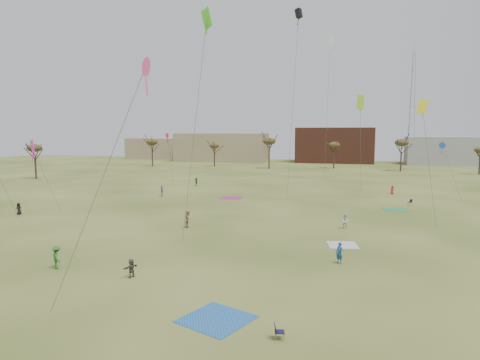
% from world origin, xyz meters
% --- Properties ---
extents(ground, '(260.00, 260.00, 0.00)m').
position_xyz_m(ground, '(0.00, 0.00, 0.00)').
color(ground, '#394917').
rests_on(ground, ground).
extents(flyer_near_center, '(1.36, 1.28, 1.85)m').
position_xyz_m(flyer_near_center, '(-10.38, -5.30, 0.92)').
color(flyer_near_center, '#2A6D24').
rests_on(flyer_near_center, ground).
extents(flyer_near_right, '(0.78, 0.72, 1.78)m').
position_xyz_m(flyer_near_right, '(11.25, 1.95, 0.89)').
color(flyer_near_right, '#1D4A88').
rests_on(flyer_near_right, ground).
extents(spectator_fore_b, '(0.89, 1.05, 1.92)m').
position_xyz_m(spectator_fore_b, '(-5.85, 11.14, 0.96)').
color(spectator_fore_b, '#9A7562').
rests_on(spectator_fore_b, ground).
extents(spectator_fore_c, '(0.91, 1.39, 1.44)m').
position_xyz_m(spectator_fore_c, '(-3.61, -5.60, 0.72)').
color(spectator_fore_c, brown).
rests_on(spectator_fore_c, ground).
extents(flyer_mid_a, '(0.86, 0.68, 1.55)m').
position_xyz_m(flyer_mid_a, '(-30.10, 12.30, 0.77)').
color(flyer_mid_a, black).
rests_on(flyer_mid_a, ground).
extents(spectator_mid_d, '(0.89, 1.13, 1.80)m').
position_xyz_m(spectator_mid_d, '(-18.85, 31.57, 0.90)').
color(spectator_mid_d, '#A14393').
rests_on(spectator_mid_d, ground).
extents(spectator_mid_e, '(0.90, 0.75, 1.70)m').
position_xyz_m(spectator_mid_e, '(11.37, 15.12, 0.85)').
color(spectator_mid_e, silver).
rests_on(spectator_mid_e, ground).
extents(flyer_far_a, '(1.05, 1.58, 1.63)m').
position_xyz_m(flyer_far_a, '(-18.38, 46.24, 0.82)').
color(flyer_far_a, '#306A23').
rests_on(flyer_far_a, ground).
extents(flyer_far_b, '(0.85, 0.78, 1.46)m').
position_xyz_m(flyer_far_b, '(18.50, 44.46, 0.73)').
color(flyer_far_b, red).
rests_on(flyer_far_b, ground).
extents(blanket_blue, '(4.68, 4.68, 0.03)m').
position_xyz_m(blanket_blue, '(4.78, -10.74, 0.00)').
color(blanket_blue, '#2761A9').
rests_on(blanket_blue, ground).
extents(blanket_cream, '(3.25, 3.25, 0.03)m').
position_xyz_m(blanket_cream, '(11.32, 7.94, 0.00)').
color(blanket_cream, silver).
rests_on(blanket_cream, ground).
extents(blanket_plum, '(3.69, 3.69, 0.03)m').
position_xyz_m(blanket_plum, '(-7.25, 33.15, 0.00)').
color(blanket_plum, '#9F3168').
rests_on(blanket_plum, ground).
extents(blanket_olive, '(3.73, 3.73, 0.03)m').
position_xyz_m(blanket_olive, '(17.72, 28.86, 0.00)').
color(blanket_olive, '#30864C').
rests_on(blanket_olive, ground).
extents(camp_chair_center, '(0.65, 0.62, 0.87)m').
position_xyz_m(camp_chair_center, '(8.72, -12.16, 0.26)').
color(camp_chair_center, '#131334').
rests_on(camp_chair_center, ground).
extents(camp_chair_right, '(0.73, 0.72, 0.87)m').
position_xyz_m(camp_chair_right, '(20.14, 33.42, 0.26)').
color(camp_chair_right, '#141233').
rests_on(camp_chair_right, ground).
extents(kites_aloft, '(69.80, 68.64, 27.81)m').
position_xyz_m(kites_aloft, '(3.47, 34.27, 21.39)').
color(kites_aloft, red).
rests_on(kites_aloft, ground).
extents(tree_line, '(117.44, 49.32, 8.91)m').
position_xyz_m(tree_line, '(-2.85, 79.12, 7.09)').
color(tree_line, '#3A2B1E').
rests_on(tree_line, ground).
extents(building_tan, '(32.00, 14.00, 10.00)m').
position_xyz_m(building_tan, '(-35.00, 115.00, 5.00)').
color(building_tan, '#937F60').
rests_on(building_tan, ground).
extents(building_brick, '(26.00, 16.00, 12.00)m').
position_xyz_m(building_brick, '(5.00, 120.00, 6.00)').
color(building_brick, brown).
rests_on(building_brick, ground).
extents(building_grey, '(24.00, 12.00, 9.00)m').
position_xyz_m(building_grey, '(40.00, 118.00, 4.50)').
color(building_grey, gray).
rests_on(building_grey, ground).
extents(building_tan_west, '(20.00, 12.00, 8.00)m').
position_xyz_m(building_tan_west, '(-65.00, 122.00, 4.00)').
color(building_tan_west, '#937F60').
rests_on(building_tan_west, ground).
extents(radio_tower, '(1.51, 1.72, 41.00)m').
position_xyz_m(radio_tower, '(30.00, 125.00, 19.21)').
color(radio_tower, '#9EA3A8').
rests_on(radio_tower, ground).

